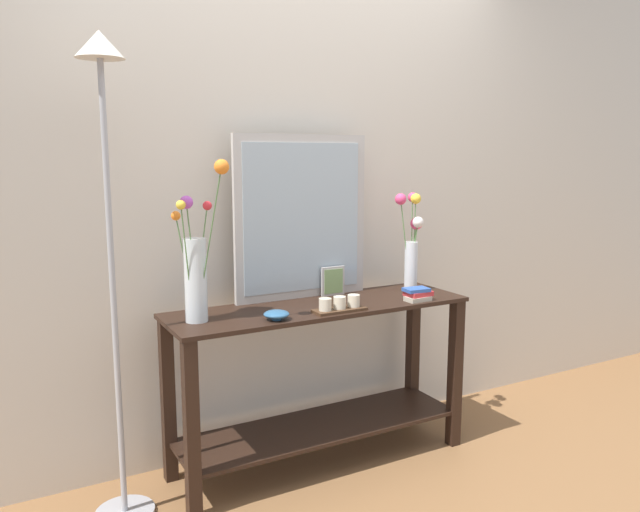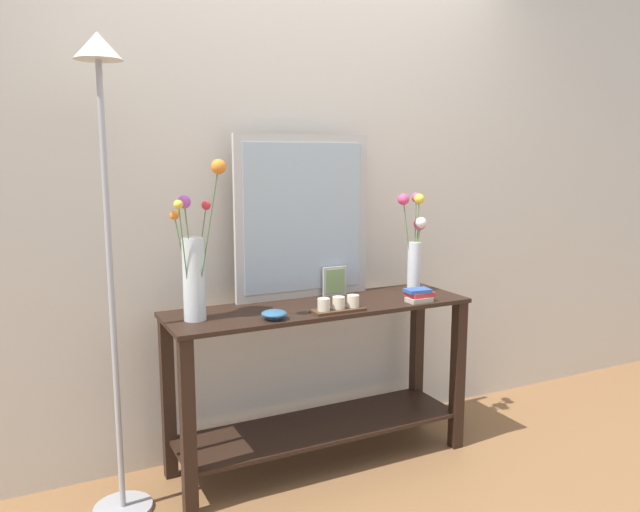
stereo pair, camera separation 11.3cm
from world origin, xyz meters
The scene contains 11 objects.
ground_plane centered at (0.00, 0.00, -0.01)m, with size 7.00×6.00×0.02m, color brown.
wall_back centered at (0.00, 0.33, 1.35)m, with size 6.40×0.08×2.70m, color beige.
console_table centered at (0.00, 0.00, 0.47)m, with size 1.44×0.43×0.78m.
mirror_leaning centered at (0.00, 0.18, 1.17)m, with size 0.70×0.03×0.79m.
tall_vase_left centered at (-0.59, -0.01, 1.01)m, with size 0.20×0.22×0.67m.
vase_right centered at (0.57, 0.06, 1.03)m, with size 0.17×0.14×0.50m.
candle_tray centered at (0.02, -0.14, 0.80)m, with size 0.24×0.09×0.07m.
picture_frame_small centered at (0.15, 0.15, 0.85)m, with size 0.13×0.01×0.15m.
decorative_bowl centered at (-0.29, -0.14, 0.80)m, with size 0.11×0.11×0.04m.
book_stack centered at (0.46, -0.15, 0.81)m, with size 0.14×0.10×0.06m.
floor_lamp centered at (-0.93, -0.02, 1.29)m, with size 0.24×0.24×1.92m.
Camera 1 is at (-1.35, -2.45, 1.46)m, focal length 34.62 mm.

